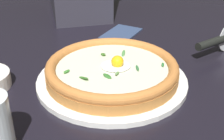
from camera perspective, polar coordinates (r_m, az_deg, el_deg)
name	(u,v)px	position (r m, az deg, el deg)	size (l,w,h in m)	color
ground_plane	(123,82)	(0.76, 1.98, -2.13)	(2.40, 2.40, 0.03)	black
pizza_plate	(112,80)	(0.72, 0.00, -1.82)	(0.35, 0.35, 0.01)	white
pizza	(112,70)	(0.71, 0.01, 0.09)	(0.30, 0.30, 0.06)	#BC7738
pizza_cutter	(217,41)	(0.89, 18.71, 5.10)	(0.14, 0.11, 0.08)	silver
folded_napkin	(121,33)	(1.00, 1.69, 6.84)	(0.14, 0.09, 0.01)	navy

